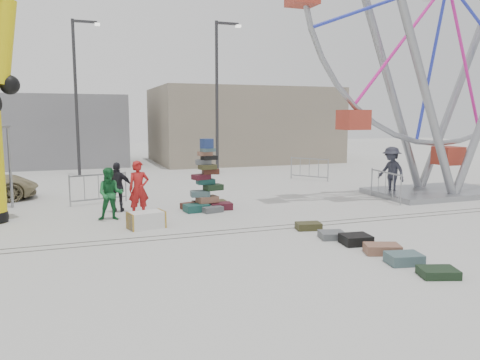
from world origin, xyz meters
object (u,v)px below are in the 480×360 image
object	(u,v)px
steamer_trunk	(146,220)
pedestrian_green	(110,194)
barricade_wheel_back	(309,169)
barricade_wheel_front	(385,186)
barricade_dummy_c	(99,189)
lamp_post_left	(78,89)
suitcase_tower	(206,190)
lamp_post_right	(219,90)
pedestrian_black	(118,187)
pedestrian_grey	(391,171)
ferris_wheel	(446,10)
pedestrian_red	(139,189)

from	to	relation	value
steamer_trunk	pedestrian_green	xyz separation A→B (m)	(-0.84, 1.40, 0.57)
barricade_wheel_back	pedestrian_green	xyz separation A→B (m)	(-9.90, -5.97, 0.25)
barricade_wheel_front	barricade_dummy_c	bearing A→B (deg)	79.68
lamp_post_left	pedestrian_green	size ratio (longest dim) A/B	5.03
suitcase_tower	barricade_dummy_c	world-z (taller)	suitcase_tower
lamp_post_right	pedestrian_black	world-z (taller)	lamp_post_right
barricade_wheel_back	pedestrian_black	world-z (taller)	pedestrian_black
barricade_wheel_back	pedestrian_grey	world-z (taller)	pedestrian_grey
lamp_post_right	barricade_wheel_back	xyz separation A→B (m)	(3.51, -3.63, -3.93)
ferris_wheel	pedestrian_black	bearing A→B (deg)	175.95
barricade_wheel_front	barricade_wheel_back	distance (m)	6.00
lamp_post_left	lamp_post_right	bearing A→B (deg)	-15.95
ferris_wheel	pedestrian_green	xyz separation A→B (m)	(-12.58, -0.34, -6.32)
lamp_post_right	pedestrian_green	distance (m)	12.10
barricade_wheel_front	pedestrian_grey	size ratio (longest dim) A/B	1.04
barricade_wheel_back	pedestrian_green	size ratio (longest dim) A/B	1.26
lamp_post_left	ferris_wheel	distance (m)	17.54
barricade_dummy_c	lamp_post_left	bearing A→B (deg)	78.55
suitcase_tower	steamer_trunk	bearing A→B (deg)	-144.32
lamp_post_right	pedestrian_red	size ratio (longest dim) A/B	4.55
ferris_wheel	pedestrian_grey	size ratio (longest dim) A/B	7.50
pedestrian_red	pedestrian_grey	size ratio (longest dim) A/B	0.91
ferris_wheel	steamer_trunk	size ratio (longest dim) A/B	14.76
steamer_trunk	barricade_wheel_back	size ratio (longest dim) A/B	0.49
barricade_dummy_c	barricade_wheel_back	distance (m)	10.56
pedestrian_red	lamp_post_left	bearing A→B (deg)	92.02
barricade_dummy_c	pedestrian_red	bearing A→B (deg)	-83.21
barricade_dummy_c	suitcase_tower	bearing A→B (deg)	-48.78
barricade_dummy_c	pedestrian_red	xyz separation A→B (m)	(1.05, -2.74, 0.33)
lamp_post_left	ferris_wheel	world-z (taller)	ferris_wheel
lamp_post_right	suitcase_tower	world-z (taller)	lamp_post_right
steamer_trunk	barricade_wheel_front	xyz separation A→B (m)	(9.02, 1.36, 0.32)
ferris_wheel	pedestrian_black	xyz separation A→B (m)	(-12.25, 0.82, -6.30)
lamp_post_left	pedestrian_green	distance (m)	12.18
barricade_dummy_c	pedestrian_black	bearing A→B (deg)	-87.18
barricade_wheel_front	pedestrian_green	size ratio (longest dim) A/B	1.26
pedestrian_black	ferris_wheel	bearing A→B (deg)	-169.09
pedestrian_black	pedestrian_red	bearing A→B (deg)	131.66
barricade_wheel_back	pedestrian_green	distance (m)	11.56
steamer_trunk	barricade_wheel_front	bearing A→B (deg)	-2.60
suitcase_tower	pedestrian_black	distance (m)	2.89
lamp_post_right	barricade_wheel_back	world-z (taller)	lamp_post_right
barricade_wheel_back	pedestrian_red	bearing A→B (deg)	-92.05
steamer_trunk	ferris_wheel	bearing A→B (deg)	-2.75
ferris_wheel	barricade_wheel_back	size ratio (longest dim) A/B	7.23
lamp_post_left	barricade_dummy_c	distance (m)	9.59
steamer_trunk	barricade_wheel_front	size ratio (longest dim) A/B	0.49
suitcase_tower	pedestrian_red	distance (m)	2.34
lamp_post_left	pedestrian_grey	world-z (taller)	lamp_post_left
barricade_wheel_front	ferris_wheel	bearing A→B (deg)	-76.39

